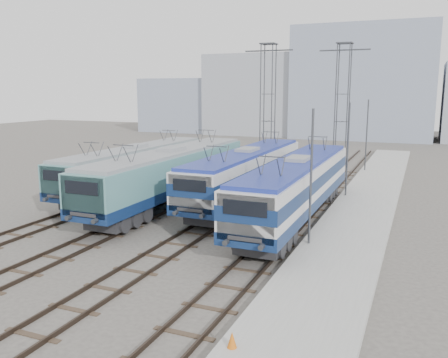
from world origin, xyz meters
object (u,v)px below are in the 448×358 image
locomotive_center_right (246,171)px  safety_cone (232,340)px  locomotive_far_right (297,184)px  catenary_tower_east (342,104)px  catenary_tower_west (268,103)px  locomotive_center_left (170,172)px  mast_mid (348,152)px  locomotive_far_left (135,165)px  mast_rear (367,137)px  mast_front (311,181)px

locomotive_center_right → safety_cone: size_ratio=35.78×
locomotive_far_right → catenary_tower_east: size_ratio=1.53×
catenary_tower_west → locomotive_center_right: bearing=-79.2°
locomotive_center_left → locomotive_far_right: locomotive_center_left is taller
locomotive_far_right → mast_mid: mast_mid is taller
locomotive_far_left → locomotive_far_right: locomotive_far_right is taller
mast_rear → mast_mid: bearing=-90.0°
locomotive_center_right → locomotive_center_left: bearing=-147.6°
mast_rear → mast_front: bearing=-90.0°
mast_front → mast_mid: bearing=90.0°
locomotive_center_right → locomotive_far_right: (4.50, -3.51, 0.04)m
mast_front → mast_mid: 12.00m
locomotive_far_left → mast_front: size_ratio=2.49×
locomotive_center_right → catenary_tower_east: bearing=72.9°
locomotive_far_left → catenary_tower_east: 19.93m
safety_cone → locomotive_center_left: bearing=124.4°
locomotive_far_left → safety_cone: locomotive_far_left is taller
catenary_tower_east → catenary_tower_west: bearing=-162.9°
locomotive_far_left → locomotive_center_right: (9.00, 0.39, 0.12)m
mast_mid → locomotive_far_left: bearing=-164.7°
catenary_tower_west → locomotive_far_left: bearing=-118.9°
locomotive_center_left → mast_mid: mast_mid is taller
catenary_tower_west → mast_mid: size_ratio=1.71×
locomotive_center_left → mast_rear: bearing=59.8°
locomotive_far_right → mast_front: mast_front is taller
locomotive_far_left → mast_mid: (15.35, 4.20, 1.32)m
locomotive_far_right → catenary_tower_west: catenary_tower_west is taller
mast_front → mast_rear: bearing=90.0°
locomotive_far_left → safety_cone: (15.44, -18.42, -1.62)m
locomotive_far_left → mast_mid: size_ratio=2.49×
catenary_tower_east → mast_front: 22.32m
catenary_tower_west → safety_cone: bearing=-74.2°
locomotive_far_right → mast_rear: bearing=84.5°
mast_mid → locomotive_center_left: bearing=-148.4°
locomotive_center_right → mast_rear: size_ratio=2.57×
catenary_tower_west → locomotive_far_right: bearing=-66.2°
locomotive_far_right → mast_front: 5.16m
locomotive_far_left → mast_mid: mast_mid is taller
mast_front → mast_rear: 24.00m
locomotive_center_right → safety_cone: 19.95m
catenary_tower_east → mast_rear: (2.10, 2.00, -3.14)m
catenary_tower_east → mast_mid: size_ratio=1.71×
catenary_tower_west → locomotive_center_left: bearing=-98.7°
safety_cone → mast_mid: bearing=90.2°
locomotive_center_right → mast_front: bearing=-52.2°
locomotive_center_right → mast_front: 10.43m
locomotive_center_left → catenary_tower_east: bearing=62.3°
locomotive_far_left → safety_cone: 24.09m
catenary_tower_west → catenary_tower_east: 6.80m
locomotive_far_right → catenary_tower_east: (-0.25, 17.33, 4.31)m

